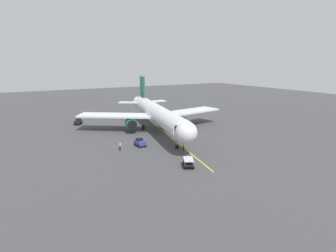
% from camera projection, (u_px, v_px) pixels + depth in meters
% --- Properties ---
extents(ground_plane, '(220.00, 220.00, 0.00)m').
position_uv_depth(ground_plane, '(153.00, 130.00, 66.31)').
color(ground_plane, '#424244').
extents(apron_lead_in_line, '(9.11, 39.06, 0.01)m').
position_uv_depth(apron_lead_in_line, '(171.00, 138.00, 60.10)').
color(apron_lead_in_line, yellow).
rests_on(apron_lead_in_line, ground).
extents(airplane, '(33.94, 39.98, 11.50)m').
position_uv_depth(airplane, '(157.00, 114.00, 64.57)').
color(airplane, silver).
rests_on(airplane, ground).
extents(ground_crew_marshaller, '(0.46, 0.46, 1.71)m').
position_uv_depth(ground_crew_marshaller, '(183.00, 146.00, 51.09)').
color(ground_crew_marshaller, '#23232D').
rests_on(ground_crew_marshaller, ground).
extents(ground_crew_wing_walker, '(0.28, 0.42, 1.71)m').
position_uv_depth(ground_crew_wing_walker, '(120.00, 146.00, 51.10)').
color(ground_crew_wing_walker, '#23232D').
rests_on(ground_crew_wing_walker, ground).
extents(tug_near_nose, '(1.63, 2.35, 1.50)m').
position_uv_depth(tug_near_nose, '(140.00, 143.00, 53.86)').
color(tug_near_nose, '#2D3899').
rests_on(tug_near_nose, ground).
extents(tug_portside, '(2.46, 2.74, 1.50)m').
position_uv_depth(tug_portside, '(78.00, 122.00, 72.36)').
color(tug_portside, black).
rests_on(tug_portside, ground).
extents(baggage_cart_starboard_side, '(2.48, 2.95, 1.27)m').
position_uv_depth(baggage_cart_starboard_side, '(188.00, 163.00, 43.26)').
color(baggage_cart_starboard_side, black).
rests_on(baggage_cart_starboard_side, ground).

